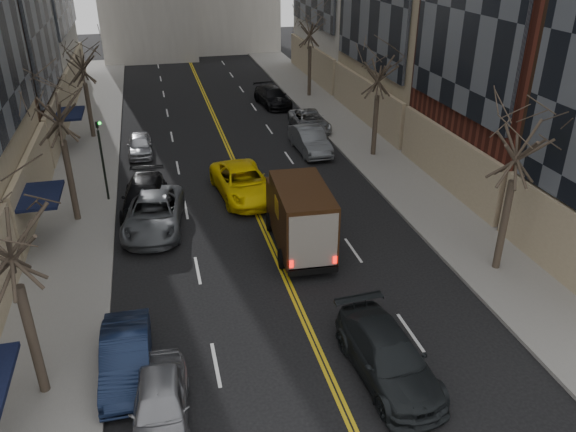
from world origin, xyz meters
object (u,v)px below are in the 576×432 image
Objects in this scene: ups_truck at (300,216)px; taxi at (243,183)px; observer_sedan at (388,357)px; pedestrian at (305,197)px.

taxi is (-1.50, 6.11, -0.80)m from ups_truck.
ups_truck is 1.12× the size of observer_sedan.
taxi reaches higher than observer_sedan.
ups_truck is 3.23× the size of pedestrian.
pedestrian is (2.68, -2.78, 0.12)m from taxi.
pedestrian reaches higher than taxi.
observer_sedan is 14.92m from taxi.
observer_sedan is 0.92× the size of taxi.
observer_sedan is at bearing -87.60° from taxi.
ups_truck is 8.72m from observer_sedan.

